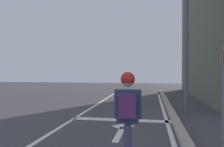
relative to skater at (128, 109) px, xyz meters
The scene contains 9 objects.
lane_line_center 3.46m from the skater, 132.46° to the left, with size 0.12×20.00×0.01m, color silver.
lane_line_curbside 2.79m from the skater, 70.48° to the left, with size 0.12×20.00×0.01m, color silver.
stop_bar 4.06m from the skater, 98.91° to the left, with size 3.24×0.40×0.01m, color silver.
lane_arrow_stem 2.49m from the skater, 101.38° to the left, with size 0.16×1.40×0.01m, color silver.
lane_arrow_head 3.27m from the skater, 98.28° to the left, with size 0.56×0.44×0.01m, color silver.
curb_strip 2.85m from the skater, 65.44° to the left, with size 0.24×24.00×0.14m, color #A4988E.
skater is the anchor object (origin of this frame).
traffic_signal_mast 6.19m from the skater, 79.49° to the left, with size 3.63×0.34×5.98m.
street_sign_post 2.54m from the skater, 41.00° to the left, with size 0.14×0.44×2.16m.
Camera 1 is at (2.82, 0.03, 1.63)m, focal length 36.25 mm.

